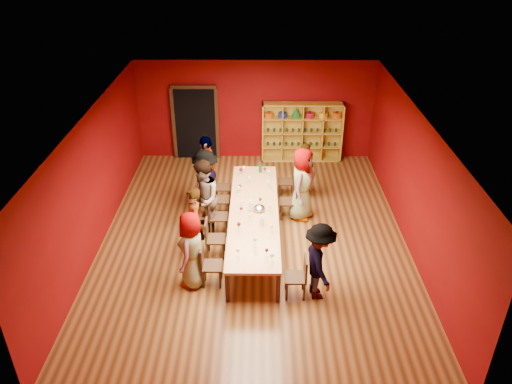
% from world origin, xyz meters
% --- Properties ---
extents(room_shell, '(7.10, 9.10, 3.04)m').
position_xyz_m(room_shell, '(0.00, 0.00, 1.50)').
color(room_shell, '#533116').
rests_on(room_shell, ground).
extents(tasting_table, '(1.10, 4.50, 0.75)m').
position_xyz_m(tasting_table, '(0.00, 0.00, 0.70)').
color(tasting_table, tan).
rests_on(tasting_table, ground).
extents(doorway, '(1.40, 0.17, 2.30)m').
position_xyz_m(doorway, '(-1.80, 4.43, 1.12)').
color(doorway, black).
rests_on(doorway, ground).
extents(shelving_unit, '(2.40, 0.40, 1.80)m').
position_xyz_m(shelving_unit, '(1.40, 4.32, 0.98)').
color(shelving_unit, gold).
rests_on(shelving_unit, ground).
extents(chair_person_left_0, '(0.42, 0.42, 0.89)m').
position_xyz_m(chair_person_left_0, '(-0.91, -1.61, 0.50)').
color(chair_person_left_0, black).
rests_on(chair_person_left_0, ground).
extents(person_left_0, '(0.62, 0.89, 1.65)m').
position_xyz_m(person_left_0, '(-1.21, -1.61, 0.83)').
color(person_left_0, '#5E8FC2').
rests_on(person_left_0, ground).
extents(chair_person_left_1, '(0.42, 0.42, 0.89)m').
position_xyz_m(chair_person_left_1, '(-0.91, -0.67, 0.50)').
color(chair_person_left_1, black).
rests_on(chair_person_left_1, ground).
extents(person_left_1, '(0.59, 0.70, 1.65)m').
position_xyz_m(person_left_1, '(-1.28, -0.67, 0.82)').
color(person_left_1, '#504F55').
rests_on(person_left_1, ground).
extents(chair_person_left_2, '(0.42, 0.42, 0.89)m').
position_xyz_m(chair_person_left_2, '(-0.91, 0.24, 0.50)').
color(chair_person_left_2, black).
rests_on(chair_person_left_2, ground).
extents(person_left_2, '(0.62, 0.96, 1.85)m').
position_xyz_m(person_left_2, '(-1.16, 0.24, 0.93)').
color(person_left_2, silver).
rests_on(person_left_2, ground).
extents(chair_person_left_3, '(0.42, 0.42, 0.89)m').
position_xyz_m(chair_person_left_3, '(-0.91, 1.04, 0.50)').
color(chair_person_left_3, black).
rests_on(chair_person_left_3, ground).
extents(person_left_3, '(0.72, 1.21, 1.75)m').
position_xyz_m(person_left_3, '(-1.18, 1.04, 0.88)').
color(person_left_3, '#47474B').
rests_on(person_left_3, ground).
extents(chair_person_left_4, '(0.42, 0.42, 0.89)m').
position_xyz_m(chair_person_left_4, '(-0.91, 1.68, 0.50)').
color(chair_person_left_4, black).
rests_on(chair_person_left_4, ground).
extents(person_left_4, '(0.71, 1.17, 1.86)m').
position_xyz_m(person_left_4, '(-1.21, 1.68, 0.93)').
color(person_left_4, '#15173A').
rests_on(person_left_4, ground).
extents(chair_person_right_0, '(0.42, 0.42, 0.89)m').
position_xyz_m(chair_person_right_0, '(0.91, -1.97, 0.50)').
color(chair_person_right_0, black).
rests_on(chair_person_right_0, ground).
extents(person_right_0, '(0.61, 1.11, 1.63)m').
position_xyz_m(person_right_0, '(1.27, -1.97, 0.82)').
color(person_right_0, pink).
rests_on(person_right_0, ground).
extents(chair_person_right_3, '(0.42, 0.42, 0.89)m').
position_xyz_m(chair_person_right_3, '(0.91, 0.96, 0.50)').
color(chair_person_right_3, black).
rests_on(chair_person_right_3, ground).
extents(person_right_3, '(0.80, 1.02, 1.85)m').
position_xyz_m(person_right_3, '(1.16, 0.96, 0.92)').
color(person_right_3, '#131735').
rests_on(person_right_3, ground).
extents(chair_person_right_4, '(0.42, 0.42, 0.89)m').
position_xyz_m(chair_person_right_4, '(0.91, 2.00, 0.50)').
color(chair_person_right_4, black).
rests_on(chair_person_right_4, ground).
extents(person_right_4, '(0.42, 0.56, 1.52)m').
position_xyz_m(person_right_4, '(1.34, 2.00, 0.76)').
color(person_right_4, pink).
rests_on(person_right_4, ground).
extents(wine_glass_0, '(0.09, 0.09, 0.21)m').
position_xyz_m(wine_glass_0, '(0.35, -0.07, 0.90)').
color(wine_glass_0, silver).
rests_on(wine_glass_0, tasting_table).
extents(wine_glass_1, '(0.08, 0.08, 0.20)m').
position_xyz_m(wine_glass_1, '(0.36, 1.66, 0.90)').
color(wine_glass_1, silver).
rests_on(wine_glass_1, tasting_table).
extents(wine_glass_2, '(0.08, 0.08, 0.21)m').
position_xyz_m(wine_glass_2, '(0.34, 1.07, 0.90)').
color(wine_glass_2, silver).
rests_on(wine_glass_2, tasting_table).
extents(wine_glass_3, '(0.07, 0.07, 0.18)m').
position_xyz_m(wine_glass_3, '(0.26, 1.83, 0.88)').
color(wine_glass_3, silver).
rests_on(wine_glass_3, tasting_table).
extents(wine_glass_4, '(0.09, 0.09, 0.22)m').
position_xyz_m(wine_glass_4, '(-0.35, 1.72, 0.91)').
color(wine_glass_4, silver).
rests_on(wine_glass_4, tasting_table).
extents(wine_glass_5, '(0.07, 0.07, 0.18)m').
position_xyz_m(wine_glass_5, '(-0.28, -0.14, 0.88)').
color(wine_glass_5, silver).
rests_on(wine_glass_5, tasting_table).
extents(wine_glass_6, '(0.07, 0.07, 0.18)m').
position_xyz_m(wine_glass_6, '(0.27, -1.70, 0.88)').
color(wine_glass_6, silver).
rests_on(wine_glass_6, tasting_table).
extents(wine_glass_7, '(0.08, 0.08, 0.21)m').
position_xyz_m(wine_glass_7, '(-0.31, -0.82, 0.90)').
color(wine_glass_7, silver).
rests_on(wine_glass_7, tasting_table).
extents(wine_glass_8, '(0.08, 0.08, 0.19)m').
position_xyz_m(wine_glass_8, '(0.38, -0.87, 0.89)').
color(wine_glass_8, silver).
rests_on(wine_glass_8, tasting_table).
extents(wine_glass_9, '(0.09, 0.09, 0.21)m').
position_xyz_m(wine_glass_9, '(-0.37, 0.76, 0.91)').
color(wine_glass_9, silver).
rests_on(wine_glass_9, tasting_table).
extents(wine_glass_10, '(0.08, 0.08, 0.20)m').
position_xyz_m(wine_glass_10, '(-0.08, -0.45, 0.89)').
color(wine_glass_10, silver).
rests_on(wine_glass_10, tasting_table).
extents(wine_glass_11, '(0.07, 0.07, 0.19)m').
position_xyz_m(wine_glass_11, '(-0.29, -1.72, 0.88)').
color(wine_glass_11, silver).
rests_on(wine_glass_11, tasting_table).
extents(wine_glass_12, '(0.08, 0.08, 0.19)m').
position_xyz_m(wine_glass_12, '(-0.35, 0.89, 0.89)').
color(wine_glass_12, silver).
rests_on(wine_glass_12, tasting_table).
extents(wine_glass_13, '(0.08, 0.08, 0.19)m').
position_xyz_m(wine_glass_13, '(-0.28, 0.15, 0.89)').
color(wine_glass_13, silver).
rests_on(wine_glass_13, tasting_table).
extents(wine_glass_14, '(0.07, 0.07, 0.18)m').
position_xyz_m(wine_glass_14, '(0.15, 0.27, 0.88)').
color(wine_glass_14, silver).
rests_on(wine_glass_14, tasting_table).
extents(wine_glass_15, '(0.08, 0.08, 0.20)m').
position_xyz_m(wine_glass_15, '(0.37, -1.89, 0.89)').
color(wine_glass_15, silver).
rests_on(wine_glass_15, tasting_table).
extents(wine_glass_16, '(0.09, 0.09, 0.22)m').
position_xyz_m(wine_glass_16, '(0.04, -1.38, 0.91)').
color(wine_glass_16, silver).
rests_on(wine_glass_16, tasting_table).
extents(wine_glass_17, '(0.08, 0.08, 0.20)m').
position_xyz_m(wine_glass_17, '(-0.13, 1.30, 0.90)').
color(wine_glass_17, silver).
rests_on(wine_glass_17, tasting_table).
extents(wine_glass_18, '(0.08, 0.08, 0.21)m').
position_xyz_m(wine_glass_18, '(-0.28, 1.85, 0.90)').
color(wine_glass_18, silver).
rests_on(wine_glass_18, tasting_table).
extents(spittoon_bowl, '(0.27, 0.27, 0.15)m').
position_xyz_m(spittoon_bowl, '(0.12, -0.00, 0.81)').
color(spittoon_bowl, silver).
rests_on(spittoon_bowl, tasting_table).
extents(carafe_a, '(0.12, 0.12, 0.28)m').
position_xyz_m(carafe_a, '(-0.07, -0.02, 0.88)').
color(carafe_a, silver).
rests_on(carafe_a, tasting_table).
extents(carafe_b, '(0.10, 0.10, 0.24)m').
position_xyz_m(carafe_b, '(0.18, -0.60, 0.86)').
color(carafe_b, silver).
rests_on(carafe_b, tasting_table).
extents(wine_bottle, '(0.08, 0.08, 0.32)m').
position_xyz_m(wine_bottle, '(0.15, 1.91, 0.87)').
color(wine_bottle, '#153B1B').
rests_on(wine_bottle, tasting_table).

